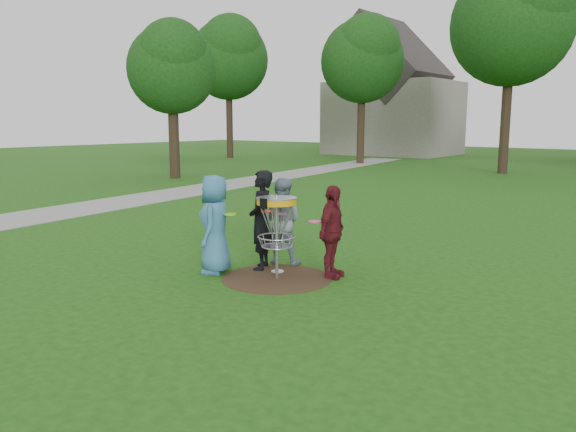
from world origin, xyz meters
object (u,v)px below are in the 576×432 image
Objects in this scene: player_black at (261,220)px; disc_golf_basket at (277,217)px; player_blue at (215,224)px; player_grey at (281,221)px; player_maroon at (332,232)px.

player_black is 0.70m from disc_golf_basket.
disc_golf_basket is at bearing 31.34° from player_black.
player_black is at bearing 152.08° from disc_golf_basket.
player_blue is 1.28m from player_grey.
player_grey reaches higher than disc_golf_basket.
player_blue is 0.97× the size of player_black.
disc_golf_basket is at bearing 100.01° from player_grey.
player_maroon is at bearing 145.58° from player_grey.
player_maroon is at bearing 42.11° from disc_golf_basket.
player_black is at bearing 61.78° from player_grey.
player_blue is at bearing 43.12° from player_grey.
player_grey is 1.13× the size of disc_golf_basket.
player_grey is (0.50, 1.17, -0.06)m from player_blue.
player_maroon is at bearing 72.04° from player_black.
player_grey is at bearing 145.02° from player_black.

